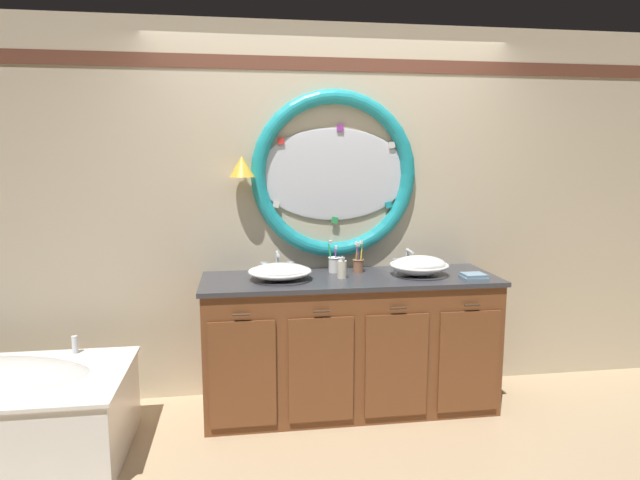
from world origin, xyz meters
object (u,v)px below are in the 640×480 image
folded_hand_towel (474,276)px  toothbrush_holder_right (358,264)px  toothbrush_holder_left (334,264)px  sink_basin_left (280,272)px  sink_basin_right (419,265)px  soap_dispenser (342,269)px

folded_hand_towel → toothbrush_holder_right: bearing=155.2°
toothbrush_holder_left → folded_hand_towel: 0.93m
sink_basin_left → sink_basin_right: size_ratio=1.04×
sink_basin_left → folded_hand_towel: 1.26m
soap_dispenser → folded_hand_towel: bearing=-10.5°
toothbrush_holder_left → soap_dispenser: 0.19m
sink_basin_right → toothbrush_holder_left: 0.58m
sink_basin_right → toothbrush_holder_right: (-0.38, 0.16, -0.01)m
toothbrush_holder_right → folded_hand_towel: 0.77m
sink_basin_left → folded_hand_towel: sink_basin_left is taller
sink_basin_left → folded_hand_towel: bearing=-7.5°
sink_basin_left → toothbrush_holder_left: bearing=25.4°
sink_basin_left → toothbrush_holder_right: (0.55, 0.16, 0.00)m
sink_basin_right → folded_hand_towel: bearing=-27.5°
sink_basin_left → soap_dispenser: (0.41, -0.01, 0.01)m
sink_basin_right → folded_hand_towel: 0.36m
sink_basin_right → soap_dispenser: (-0.53, -0.01, -0.00)m
toothbrush_holder_right → folded_hand_towel: toothbrush_holder_right is taller
sink_basin_right → toothbrush_holder_right: 0.41m
soap_dispenser → folded_hand_towel: 0.86m
sink_basin_right → toothbrush_holder_right: size_ratio=1.78×
sink_basin_right → toothbrush_holder_left: size_ratio=1.77×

